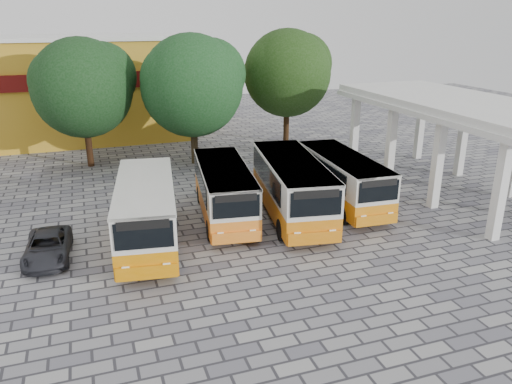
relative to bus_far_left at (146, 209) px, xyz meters
name	(u,v)px	position (x,y,z in m)	size (l,w,h in m)	color
ground	(315,240)	(7.29, -2.17, -1.68)	(90.00, 90.00, 0.00)	slate
terminal_shelter	(457,107)	(17.79, 1.83, 3.23)	(6.80, 15.80, 5.40)	silver
shophouse_block	(62,88)	(-3.71, 23.81, 2.48)	(20.40, 10.40, 8.30)	#B9881C
bus_far_left	(146,209)	(0.00, 0.00, 0.00)	(3.55, 8.35, 2.91)	orange
bus_centre_left	(224,189)	(4.08, 1.78, -0.09)	(3.31, 7.89, 2.75)	orange
bus_centre_right	(292,185)	(7.36, 0.83, 0.07)	(3.83, 8.71, 3.03)	orange
bus_far_right	(343,177)	(10.63, 1.55, -0.09)	(2.72, 7.75, 2.75)	orange
tree_left	(83,84)	(-2.02, 13.92, 3.86)	(6.86, 6.53, 8.59)	black
tree_middle	(193,82)	(4.95, 12.34, 3.92)	(7.22, 6.87, 8.81)	#332817
tree_right	(288,70)	(12.62, 14.26, 4.26)	(6.83, 6.51, 8.99)	#331F0F
parked_car	(48,247)	(-4.22, -0.12, -1.14)	(1.79, 3.89, 1.08)	#27282E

